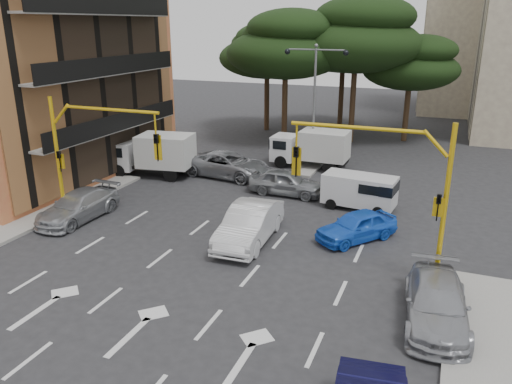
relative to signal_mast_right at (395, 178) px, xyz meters
The scene contains 21 objects.
ground 8.08m from the signal_mast_right, 163.69° to the right, with size 120.00×120.00×0.00m, color #28282B.
median_strip 16.03m from the signal_mast_right, 115.91° to the left, with size 1.40×6.00×0.15m, color gray.
apartment_orange 25.65m from the signal_mast_right, 166.36° to the left, with size 15.19×16.15×13.70m.
apartment_beige_far 42.69m from the signal_mast_right, 81.67° to the left, with size 16.20×12.15×16.70m.
pine_left_near 22.98m from the signal_mast_right, 118.29° to the left, with size 9.15×9.15×10.23m.
pine_center 23.13m from the signal_mast_right, 104.66° to the left, with size 9.98×9.98×11.16m.
pine_left_far 27.79m from the signal_mast_right, 119.84° to the left, with size 8.32×8.32×9.30m.
pine_right 24.14m from the signal_mast_right, 94.17° to the left, with size 7.49×7.49×8.37m.
pine_back 28.30m from the signal_mast_right, 106.03° to the left, with size 9.15×9.15×10.23m.
signal_mast_right is the anchor object (origin of this frame).
signal_mast_left 13.61m from the signal_mast_right, behind, with size 5.79×0.37×6.00m.
street_lamp_center 15.65m from the signal_mast_right, 115.91° to the left, with size 4.16×0.36×7.77m.
car_white_hatch 6.81m from the signal_mast_right, behind, with size 1.75×5.01×1.65m, color silver.
car_blue_compact 4.62m from the signal_mast_right, 120.76° to the left, with size 1.55×3.84×1.31m, color blue.
car_silver_wagon 15.15m from the signal_mast_right, behind, with size 1.92×4.71×1.37m, color #9EA1A6.
car_silver_cross_a 14.85m from the signal_mast_right, 139.09° to the left, with size 2.55×5.52×1.53m, color gray.
car_silver_cross_b 10.49m from the signal_mast_right, 130.67° to the left, with size 1.70×4.23×1.44m, color gray.
car_silver_parked 4.58m from the signal_mast_right, 54.67° to the right, with size 1.92×4.73×1.37m, color #9A9CA2.
van_white 7.81m from the signal_mast_right, 108.81° to the left, with size 1.65×3.65×1.82m, color silver, non-canonical shape.
box_truck_a 17.67m from the signal_mast_right, 152.73° to the left, with size 2.26×5.39×2.65m, color silver, non-canonical shape.
box_truck_b 15.35m from the signal_mast_right, 116.71° to the left, with size 2.15×5.13×2.52m, color white, non-canonical shape.
Camera 1 is at (8.45, -15.72, 9.15)m, focal length 35.00 mm.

